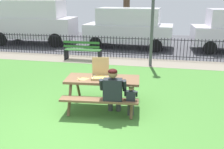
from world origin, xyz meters
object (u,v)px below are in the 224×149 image
Objects in this scene: pizza_slice_on_table at (82,79)px; adult_at_table at (113,90)px; child_at_table at (131,98)px; picnic_table_foreground at (103,85)px; park_bench_center at (82,51)px; parked_car_far_left at (34,21)px; pizza_box_open at (100,74)px; parked_car_left at (129,27)px.

adult_at_table reaches higher than pizza_slice_on_table.
picnic_table_foreground is at bearing 148.86° from child_at_table.
adult_at_table is at bearing -64.82° from park_bench_center.
park_bench_center is (-1.55, 4.74, -0.36)m from pizza_slice_on_table.
child_at_table is (0.77, -0.46, -0.10)m from picnic_table_foreground.
picnic_table_foreground is at bearing 127.35° from adult_at_table.
parked_car_far_left is (-5.48, 7.97, 0.53)m from pizza_slice_on_table.
pizza_slice_on_table is at bearing -71.92° from park_bench_center.
pizza_box_open is (-0.07, 0.06, 0.26)m from picnic_table_foreground.
picnic_table_foreground is 0.90m from child_at_table.
adult_at_table reaches higher than picnic_table_foreground.
pizza_box_open is at bearing 29.36° from pizza_slice_on_table.
parked_car_far_left is at bearing 124.52° from pizza_slice_on_table.
parked_car_far_left reaches higher than adult_at_table.
parked_car_far_left is at bearing 127.30° from picnic_table_foreground.
picnic_table_foreground is at bearing -52.70° from parked_car_far_left.
parked_car_left is (5.49, -0.00, -0.21)m from parked_car_far_left.
child_at_table is at bearing -81.54° from parked_car_left.
pizza_slice_on_table is 7.97m from parked_car_left.
pizza_box_open is 0.42× the size of adult_at_table.
pizza_slice_on_table is at bearing 159.43° from adult_at_table.
pizza_box_open reaches higher than pizza_slice_on_table.
parked_car_left is (1.55, 3.23, 0.68)m from park_bench_center.
park_bench_center is 0.34× the size of parked_car_left.
pizza_slice_on_table is (-0.47, -0.16, 0.18)m from picnic_table_foreground.
parked_car_left is at bearing 92.88° from pizza_box_open.
park_bench_center is at bearing 113.75° from picnic_table_foreground.
park_bench_center is (-1.94, 4.52, -0.44)m from pizza_box_open.
adult_at_table is at bearing -179.17° from child_at_table.
parked_car_left is at bearing -0.00° from parked_car_far_left.
parked_car_left is at bearing 93.39° from picnic_table_foreground.
pizza_box_open is 0.11× the size of parked_car_left.
parked_car_left reaches higher than picnic_table_foreground.
park_bench_center is 0.33× the size of parked_car_far_left.
park_bench_center is at bearing 113.26° from pizza_box_open.
pizza_box_open is at bearing -87.12° from parked_car_left.
pizza_slice_on_table is 1.30m from child_at_table.
park_bench_center reaches higher than pizza_slice_on_table.
parked_car_far_left is at bearing 127.18° from pizza_box_open.
parked_car_left reaches higher than park_bench_center.
pizza_slice_on_table is 9.68m from parked_car_far_left.
parked_car_left reaches higher than pizza_box_open.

